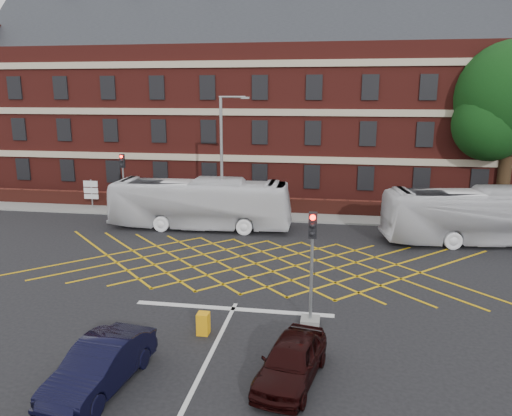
% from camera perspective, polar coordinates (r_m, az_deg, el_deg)
% --- Properties ---
extents(ground, '(120.00, 120.00, 0.00)m').
position_cam_1_polar(ground, '(23.48, -0.84, -7.98)').
color(ground, black).
rests_on(ground, ground).
extents(victorian_building, '(51.00, 12.17, 20.40)m').
position_cam_1_polar(victorian_building, '(43.72, 4.69, 12.23)').
color(victorian_building, '#591B17').
rests_on(victorian_building, ground).
extents(boundary_wall, '(56.00, 0.50, 1.10)m').
position_cam_1_polar(boundary_wall, '(35.67, 2.86, 0.28)').
color(boundary_wall, '#521D16').
rests_on(boundary_wall, ground).
extents(far_pavement, '(60.00, 3.00, 0.12)m').
position_cam_1_polar(far_pavement, '(34.81, 2.67, -0.87)').
color(far_pavement, slate).
rests_on(far_pavement, ground).
extents(box_junction_hatching, '(8.22, 8.22, 0.02)m').
position_cam_1_polar(box_junction_hatching, '(25.33, -0.03, -6.36)').
color(box_junction_hatching, '#CC990C').
rests_on(box_junction_hatching, ground).
extents(stop_line, '(8.00, 0.30, 0.02)m').
position_cam_1_polar(stop_line, '(20.31, -2.63, -11.44)').
color(stop_line, silver).
rests_on(stop_line, ground).
extents(centre_line, '(0.15, 14.00, 0.02)m').
position_cam_1_polar(centre_line, '(14.83, -8.24, -21.67)').
color(centre_line, silver).
rests_on(centre_line, ground).
extents(bus_left, '(11.47, 2.90, 3.18)m').
position_cam_1_polar(bus_left, '(31.65, -6.40, 0.50)').
color(bus_left, white).
rests_on(bus_left, ground).
extents(bus_right, '(11.82, 4.43, 3.21)m').
position_cam_1_polar(bus_right, '(31.12, 24.83, -0.83)').
color(bus_right, silver).
rests_on(bus_right, ground).
extents(car_navy, '(1.98, 4.40, 1.40)m').
position_cam_1_polar(car_navy, '(15.83, -17.37, -16.80)').
color(car_navy, black).
rests_on(car_navy, ground).
extents(car_maroon, '(2.26, 4.09, 1.32)m').
position_cam_1_polar(car_maroon, '(15.53, 4.04, -16.99)').
color(car_maroon, black).
rests_on(car_maroon, ground).
extents(deciduous_tree, '(7.92, 7.78, 11.98)m').
position_cam_1_polar(deciduous_tree, '(39.10, 27.14, 10.34)').
color(deciduous_tree, black).
rests_on(deciduous_tree, ground).
extents(traffic_light_near, '(0.70, 0.70, 4.27)m').
position_cam_1_polar(traffic_light_near, '(18.57, 6.34, -8.05)').
color(traffic_light_near, slate).
rests_on(traffic_light_near, ground).
extents(traffic_light_far, '(0.70, 0.70, 4.27)m').
position_cam_1_polar(traffic_light_far, '(36.29, -14.85, 2.03)').
color(traffic_light_far, slate).
rests_on(traffic_light_far, ground).
extents(street_lamp, '(2.25, 1.00, 8.23)m').
position_cam_1_polar(street_lamp, '(31.12, -3.78, 2.57)').
color(street_lamp, slate).
rests_on(street_lamp, ground).
extents(direction_signs, '(1.10, 0.16, 2.20)m').
position_cam_1_polar(direction_signs, '(38.66, -18.33, 1.88)').
color(direction_signs, gray).
rests_on(direction_signs, ground).
extents(utility_cabinet, '(0.42, 0.43, 0.79)m').
position_cam_1_polar(utility_cabinet, '(18.33, -6.05, -12.99)').
color(utility_cabinet, orange).
rests_on(utility_cabinet, ground).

